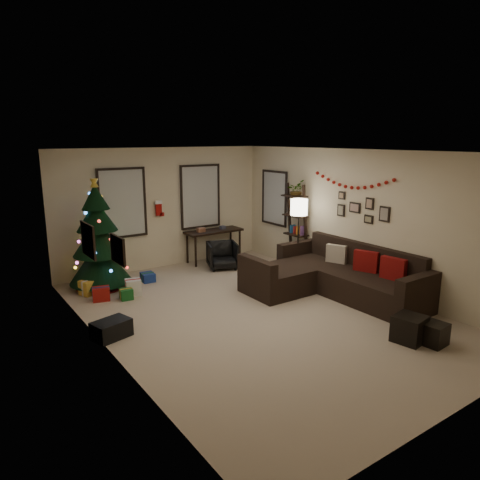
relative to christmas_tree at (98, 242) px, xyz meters
name	(u,v)px	position (x,y,z in m)	size (l,w,h in m)	color
floor	(255,313)	(1.70, -2.85, -0.92)	(7.00, 7.00, 0.00)	tan
ceiling	(257,151)	(1.70, -2.85, 1.78)	(7.00, 7.00, 0.00)	white
wall_back	(163,208)	(1.70, 0.65, 0.43)	(5.00, 5.00, 0.00)	beige
wall_front	(464,297)	(1.70, -6.35, 0.43)	(5.00, 5.00, 0.00)	beige
wall_left	(105,259)	(-0.80, -2.85, 0.43)	(7.00, 7.00, 0.00)	beige
wall_right	(359,220)	(4.20, -2.85, 0.43)	(7.00, 7.00, 0.00)	beige
window_back_left	(122,203)	(0.75, 0.62, 0.63)	(1.05, 0.06, 1.50)	#728CB2
window_back_right	(200,196)	(2.65, 0.62, 0.63)	(1.05, 0.06, 1.50)	#728CB2
window_right_wall	(275,198)	(4.17, -0.30, 0.58)	(0.06, 0.90, 1.30)	#728CB2
christmas_tree	(98,242)	(0.00, 0.00, 0.00)	(1.20, 1.20, 2.23)	black
presents	(118,288)	(0.13, -0.59, -0.80)	(1.50, 1.01, 0.30)	maroon
sofa	(333,278)	(3.50, -2.90, -0.62)	(2.15, 3.11, 0.93)	black
pillow_red_a	(393,270)	(3.91, -3.92, -0.28)	(0.12, 0.46, 0.46)	maroon
pillow_red_b	(366,263)	(3.91, -3.32, -0.28)	(0.12, 0.45, 0.45)	maroon
pillow_cream	(336,255)	(3.91, -2.58, -0.29)	(0.11, 0.40, 0.40)	#C1B29C
ottoman_near	(409,329)	(2.90, -5.00, -0.73)	(0.41, 0.41, 0.39)	black
ottoman_far	(433,334)	(3.10, -5.25, -0.76)	(0.34, 0.34, 0.32)	black
desk	(214,234)	(2.86, 0.37, -0.26)	(1.40, 0.50, 0.75)	black
desk_chair	(222,255)	(2.69, -0.28, -0.62)	(0.59, 0.56, 0.61)	black
bookshelf	(297,229)	(4.00, -1.30, 0.01)	(0.30, 0.57, 1.94)	black
potted_plant	(296,187)	(4.00, -1.22, 0.93)	(0.52, 0.45, 0.57)	#4C4C4C
floor_lamp	(299,212)	(3.65, -1.73, 0.47)	(0.35, 0.35, 1.67)	black
art_map	(88,240)	(-0.78, -2.09, 0.53)	(0.04, 0.60, 0.50)	black
art_abstract	(118,250)	(-0.78, -3.33, 0.65)	(0.04, 0.45, 0.35)	black
gallery	(362,209)	(4.18, -2.93, 0.65)	(0.03, 1.25, 0.54)	black
garland	(352,181)	(4.15, -2.67, 1.16)	(0.08, 1.90, 0.30)	#A5140C
stocking_left	(159,208)	(1.56, 0.55, 0.46)	(0.20, 0.05, 0.36)	#990F0C
stocking_right	(169,205)	(1.89, 0.73, 0.49)	(0.20, 0.05, 0.36)	#990F0C
storage_bin	(111,329)	(-0.62, -2.39, -0.79)	(0.54, 0.36, 0.27)	black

